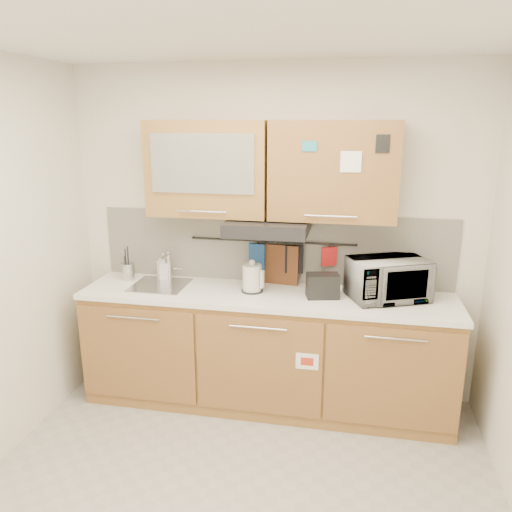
% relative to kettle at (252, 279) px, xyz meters
% --- Properties ---
extents(ceiling, '(3.20, 3.20, 0.00)m').
position_rel_kettle_xyz_m(ceiling, '(0.11, -1.21, 1.58)').
color(ceiling, white).
rests_on(ceiling, wall_back).
extents(wall_back, '(3.20, 0.00, 3.20)m').
position_rel_kettle_xyz_m(wall_back, '(0.11, 0.29, 0.28)').
color(wall_back, silver).
rests_on(wall_back, ground).
extents(base_cabinet, '(2.80, 0.64, 0.88)m').
position_rel_kettle_xyz_m(base_cabinet, '(0.11, -0.02, -0.61)').
color(base_cabinet, '#9F6C38').
rests_on(base_cabinet, floor).
extents(countertop, '(2.82, 0.62, 0.04)m').
position_rel_kettle_xyz_m(countertop, '(0.11, -0.02, -0.12)').
color(countertop, white).
rests_on(countertop, base_cabinet).
extents(backsplash, '(2.80, 0.02, 0.56)m').
position_rel_kettle_xyz_m(backsplash, '(0.11, 0.27, 0.18)').
color(backsplash, silver).
rests_on(backsplash, countertop).
extents(upper_cabinets, '(1.82, 0.37, 0.70)m').
position_rel_kettle_xyz_m(upper_cabinets, '(0.11, 0.11, 0.81)').
color(upper_cabinets, '#9F6C38').
rests_on(upper_cabinets, wall_back).
extents(range_hood, '(0.60, 0.46, 0.10)m').
position_rel_kettle_xyz_m(range_hood, '(0.11, 0.04, 0.40)').
color(range_hood, black).
rests_on(range_hood, upper_cabinets).
extents(sink, '(0.42, 0.40, 0.26)m').
position_rel_kettle_xyz_m(sink, '(-0.74, -0.01, -0.10)').
color(sink, silver).
rests_on(sink, countertop).
extents(utensil_rail, '(1.30, 0.02, 0.02)m').
position_rel_kettle_xyz_m(utensil_rail, '(0.11, 0.24, 0.24)').
color(utensil_rail, black).
rests_on(utensil_rail, backsplash).
extents(utensil_crock, '(0.14, 0.14, 0.27)m').
position_rel_kettle_xyz_m(utensil_crock, '(-1.06, 0.10, -0.03)').
color(utensil_crock, '#ABACB0').
rests_on(utensil_crock, countertop).
extents(kettle, '(0.19, 0.19, 0.25)m').
position_rel_kettle_xyz_m(kettle, '(0.00, 0.00, 0.00)').
color(kettle, silver).
rests_on(kettle, countertop).
extents(toaster, '(0.26, 0.19, 0.18)m').
position_rel_kettle_xyz_m(toaster, '(0.53, -0.03, -0.01)').
color(toaster, black).
rests_on(toaster, countertop).
extents(microwave, '(0.64, 0.55, 0.30)m').
position_rel_kettle_xyz_m(microwave, '(0.99, 0.04, 0.05)').
color(microwave, '#999999').
rests_on(microwave, countertop).
extents(soap_bottle, '(0.14, 0.14, 0.22)m').
position_rel_kettle_xyz_m(soap_bottle, '(-0.77, 0.16, 0.01)').
color(soap_bottle, '#999999').
rests_on(soap_bottle, countertop).
extents(cutting_board, '(0.34, 0.07, 0.42)m').
position_rel_kettle_xyz_m(cutting_board, '(0.16, 0.22, 0.01)').
color(cutting_board, brown).
rests_on(cutting_board, utensil_rail).
extents(oven_mitt, '(0.13, 0.05, 0.21)m').
position_rel_kettle_xyz_m(oven_mitt, '(-0.01, 0.22, 0.11)').
color(oven_mitt, navy).
rests_on(oven_mitt, utensil_rail).
extents(dark_pouch, '(0.14, 0.05, 0.22)m').
position_rel_kettle_xyz_m(dark_pouch, '(0.29, 0.22, 0.11)').
color(dark_pouch, black).
rests_on(dark_pouch, utensil_rail).
extents(pot_holder, '(0.12, 0.06, 0.15)m').
position_rel_kettle_xyz_m(pot_holder, '(0.56, 0.22, 0.15)').
color(pot_holder, red).
rests_on(pot_holder, utensil_rail).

